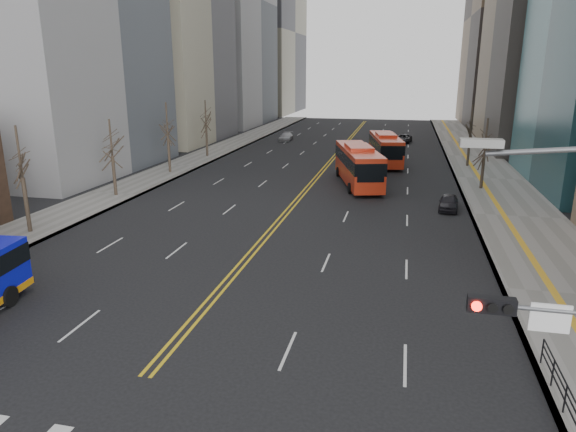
{
  "coord_description": "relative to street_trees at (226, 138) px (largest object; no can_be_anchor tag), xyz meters",
  "views": [
    {
      "loc": [
        8.77,
        -9.85,
        10.84
      ],
      "look_at": [
        3.1,
        15.05,
        3.55
      ],
      "focal_mm": 32.0,
      "sensor_mm": 36.0,
      "label": 1
    }
  ],
  "objects": [
    {
      "name": "sidewalk_right",
      "position": [
        24.68,
        10.45,
        -4.8
      ],
      "size": [
        7.0,
        130.0,
        0.15
      ],
      "primitive_type": "cube",
      "color": "slate",
      "rests_on": "ground"
    },
    {
      "name": "red_bus_far",
      "position": [
        13.74,
        17.5,
        -2.86
      ],
      "size": [
        4.66,
        11.76,
        3.63
      ],
      "color": "red",
      "rests_on": "ground"
    },
    {
      "name": "street_trees",
      "position": [
        0.0,
        0.0,
        0.0
      ],
      "size": [
        35.2,
        47.2,
        7.6
      ],
      "color": "#31231D",
      "rests_on": "ground"
    },
    {
      "name": "centerline",
      "position": [
        7.18,
        20.45,
        -4.87
      ],
      "size": [
        0.55,
        100.0,
        0.01
      ],
      "color": "gold",
      "rests_on": "ground"
    },
    {
      "name": "pedestrian_railing",
      "position": [
        21.48,
        -28.55,
        -4.05
      ],
      "size": [
        0.06,
        6.06,
        1.02
      ],
      "color": "black",
      "rests_on": "sidewalk_right"
    },
    {
      "name": "car_silver",
      "position": [
        -2.48,
        35.22,
        -4.24
      ],
      "size": [
        1.95,
        4.42,
        1.26
      ],
      "primitive_type": "imported",
      "rotation": [
        0.0,
        0.0,
        0.04
      ],
      "color": "#A9AAAF",
      "rests_on": "ground"
    },
    {
      "name": "car_dark_far",
      "position": [
        15.73,
        36.8,
        -4.23
      ],
      "size": [
        2.77,
        4.87,
        1.28
      ],
      "primitive_type": "imported",
      "rotation": [
        0.0,
        0.0,
        -0.14
      ],
      "color": "black",
      "rests_on": "ground"
    },
    {
      "name": "red_bus_near",
      "position": [
        11.66,
        5.24,
        -2.74
      ],
      "size": [
        5.96,
        12.51,
        3.84
      ],
      "color": "red",
      "rests_on": "ground"
    },
    {
      "name": "car_dark_mid",
      "position": [
        19.68,
        -2.75,
        -4.26
      ],
      "size": [
        1.83,
        3.76,
        1.24
      ],
      "primitive_type": "imported",
      "rotation": [
        0.0,
        0.0,
        -0.1
      ],
      "color": "black",
      "rests_on": "ground"
    },
    {
      "name": "sidewalk_left",
      "position": [
        -9.32,
        10.45,
        -4.8
      ],
      "size": [
        5.0,
        130.0,
        0.15
      ],
      "primitive_type": "cube",
      "color": "slate",
      "rests_on": "ground"
    }
  ]
}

